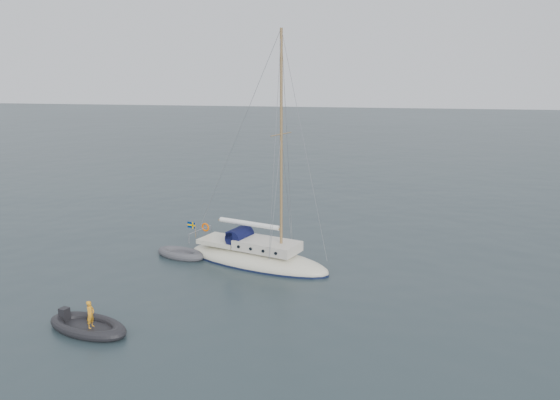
# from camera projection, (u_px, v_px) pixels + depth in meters

# --- Properties ---
(ground) EXTENTS (300.00, 300.00, 0.00)m
(ground) POSITION_uv_depth(u_px,v_px,m) (323.00, 276.00, 28.29)
(ground) COLOR black
(ground) RESTS_ON ground
(sailboat) EXTENTS (9.13, 2.74, 13.01)m
(sailboat) POSITION_uv_depth(u_px,v_px,m) (257.00, 246.00, 29.94)
(sailboat) COLOR beige
(sailboat) RESTS_ON ground
(dinghy) EXTENTS (3.13, 1.41, 0.45)m
(dinghy) POSITION_uv_depth(u_px,v_px,m) (181.00, 254.00, 31.19)
(dinghy) COLOR #4C4C51
(dinghy) RESTS_ON ground
(rib) EXTENTS (3.80, 1.73, 1.35)m
(rib) POSITION_uv_depth(u_px,v_px,m) (87.00, 326.00, 22.19)
(rib) COLOR black
(rib) RESTS_ON ground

